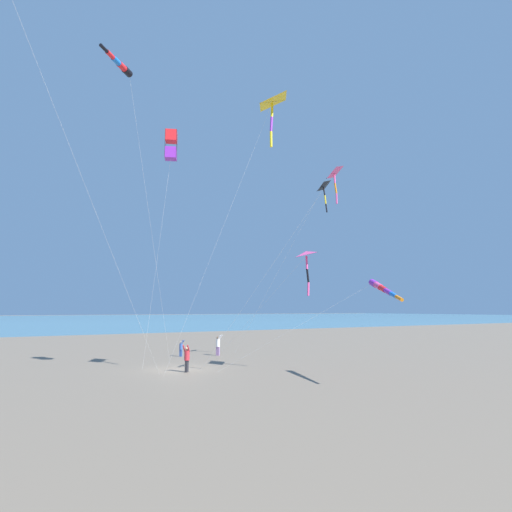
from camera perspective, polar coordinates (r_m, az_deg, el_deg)
The scene contains 12 objects.
ground_plane at distance 30.50m, azimuth -10.48°, elevation -15.13°, with size 600.00×600.00×0.00m, color #756654.
ocean_water_strip at distance 193.82m, azimuth -26.77°, elevation -7.79°, with size 240.00×600.00×0.01m, color teal.
person_adult_flyer at distance 29.05m, azimuth -9.51°, elevation -13.56°, with size 0.65×0.64×1.83m.
person_child_green_jacket at distance 38.81m, azimuth -5.25°, elevation -12.01°, with size 0.67×0.64×1.86m.
person_child_grey_jacket at distance 38.42m, azimuth -10.29°, elevation -12.29°, with size 0.52×0.51×1.47m.
kite_windsock_small_distant at distance 25.02m, azimuth 16.87°, elevation -4.23°, with size 11.56×7.08×6.04m.
kite_box_purple_drifting at distance 29.46m, azimuth -11.63°, elevation 14.72°, with size 4.00×1.03×16.18m.
kite_delta_black_fish_shape at distance 25.45m, azimuth 10.61°, elevation 11.14°, with size 9.82×5.33×12.65m.
kite_delta_teal_far_right at distance 35.64m, azimuth 9.17°, elevation 9.42°, with size 10.82×4.09×14.93m.
kite_windsock_yellow_midlevel at distance 25.94m, azimuth -18.20°, elevation 23.65°, with size 10.90×7.61×17.73m.
kite_delta_long_streamer_right at distance 27.19m, azimuth 2.16°, elevation 20.49°, with size 6.78×5.56×17.39m.
kite_delta_red_high_left at distance 28.79m, azimuth 6.91°, elevation 0.17°, with size 12.14×2.61×8.34m.
Camera 1 is at (28.52, -9.96, 4.20)m, focal length 29.04 mm.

